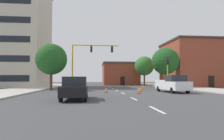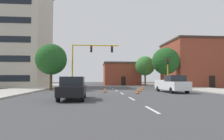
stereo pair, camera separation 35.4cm
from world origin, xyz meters
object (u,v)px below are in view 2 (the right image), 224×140
at_px(tree_left_near, 51,59).
at_px(pickup_truck_white, 172,84).
at_px(traffic_light_pole_right, 168,66).
at_px(traffic_cone_roadside_d, 138,91).
at_px(tree_right_mid, 166,61).
at_px(traffic_cone_roadside_c, 105,90).
at_px(traffic_signal_gantry, 79,75).
at_px(traffic_cone_roadside_b, 140,89).
at_px(sedan_black_near_left, 73,88).
at_px(traffic_cone_roadside_a, 143,87).
at_px(tree_right_far, 145,66).

bearing_deg(tree_left_near, pickup_truck_white, -19.51).
xyz_separation_m(traffic_light_pole_right, traffic_cone_roadside_d, (-6.71, -8.80, -3.19)).
xyz_separation_m(tree_right_mid, traffic_cone_roadside_c, (-11.49, -11.27, -4.49)).
height_order(traffic_light_pole_right, pickup_truck_white, traffic_light_pole_right).
height_order(traffic_signal_gantry, traffic_cone_roadside_c, traffic_signal_gantry).
relative_size(traffic_light_pole_right, pickup_truck_white, 0.87).
bearing_deg(traffic_cone_roadside_b, sedan_black_near_left, -129.05).
height_order(traffic_light_pole_right, tree_right_mid, tree_right_mid).
distance_m(traffic_cone_roadside_a, traffic_cone_roadside_b, 3.46).
bearing_deg(traffic_light_pole_right, traffic_cone_roadside_c, -146.32).
relative_size(pickup_truck_white, sedan_black_near_left, 1.22).
height_order(tree_right_mid, traffic_cone_roadside_b, tree_right_mid).
distance_m(pickup_truck_white, traffic_cone_roadside_d, 4.78).
distance_m(sedan_black_near_left, traffic_cone_roadside_d, 8.12).
distance_m(tree_right_mid, tree_right_far, 10.63).
height_order(traffic_cone_roadside_a, traffic_cone_roadside_c, traffic_cone_roadside_a).
bearing_deg(tree_right_mid, traffic_cone_roadside_b, -126.39).
relative_size(traffic_cone_roadside_a, traffic_cone_roadside_d, 1.13).
relative_size(traffic_light_pole_right, sedan_black_near_left, 1.06).
height_order(traffic_signal_gantry, traffic_cone_roadside_d, traffic_signal_gantry).
distance_m(tree_right_far, traffic_cone_roadside_c, 24.63).
distance_m(traffic_light_pole_right, tree_right_mid, 4.92).
bearing_deg(traffic_cone_roadside_d, tree_left_near, 146.46).
bearing_deg(pickup_truck_white, traffic_cone_roadside_d, -158.84).
relative_size(traffic_light_pole_right, traffic_cone_roadside_d, 7.02).
distance_m(traffic_light_pole_right, traffic_cone_roadside_d, 11.52).
bearing_deg(traffic_signal_gantry, traffic_cone_roadside_a, -12.73).
relative_size(tree_left_near, traffic_cone_roadside_a, 8.38).
bearing_deg(traffic_cone_roadside_a, traffic_cone_roadside_b, -110.23).
bearing_deg(sedan_black_near_left, traffic_cone_roadside_b, 50.95).
bearing_deg(sedan_black_near_left, traffic_signal_gantry, 93.15).
bearing_deg(traffic_cone_roadside_d, tree_right_far, 73.47).
bearing_deg(traffic_cone_roadside_d, traffic_signal_gantry, 127.10).
xyz_separation_m(traffic_light_pole_right, pickup_truck_white, (-2.29, -7.08, -2.55)).
bearing_deg(traffic_cone_roadside_d, traffic_cone_roadside_a, 71.77).
distance_m(traffic_signal_gantry, tree_right_mid, 15.88).
xyz_separation_m(pickup_truck_white, traffic_cone_roadside_d, (-4.42, -1.71, -0.64)).
distance_m(traffic_cone_roadside_a, traffic_cone_roadside_d, 7.53).
relative_size(traffic_light_pole_right, tree_right_mid, 0.66).
bearing_deg(tree_right_far, sedan_black_near_left, -114.59).
xyz_separation_m(traffic_light_pole_right, traffic_cone_roadside_a, (-4.36, -1.64, -3.15)).
bearing_deg(sedan_black_near_left, tree_right_mid, 52.28).
bearing_deg(traffic_cone_roadside_a, tree_right_mid, 47.07).
xyz_separation_m(traffic_signal_gantry, traffic_cone_roadside_b, (8.17, -5.36, -1.88)).
relative_size(pickup_truck_white, traffic_cone_roadside_b, 9.07).
xyz_separation_m(tree_right_far, pickup_truck_white, (-2.68, -22.22, -3.67)).
bearing_deg(traffic_signal_gantry, tree_right_far, 46.07).
distance_m(traffic_cone_roadside_a, traffic_cone_roadside_c, 7.67).
height_order(pickup_truck_white, traffic_cone_roadside_d, pickup_truck_white).
xyz_separation_m(sedan_black_near_left, traffic_cone_roadside_b, (7.38, 9.09, -0.59)).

